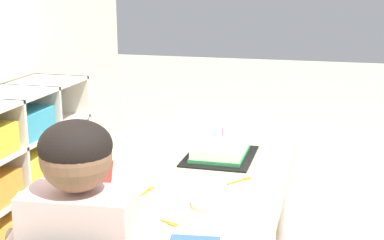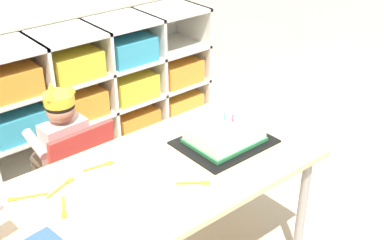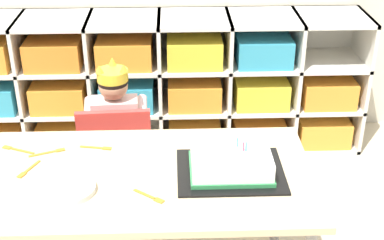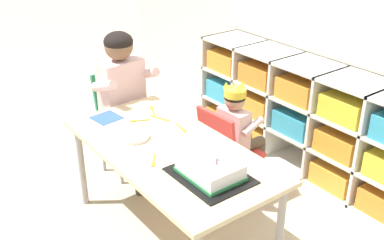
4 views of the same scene
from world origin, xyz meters
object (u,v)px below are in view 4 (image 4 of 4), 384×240
object	(u,v)px
activity_table	(169,156)
fork_near_child_seat	(139,121)
birthday_cake_on_tray	(210,170)
fork_at_table_front_edge	(154,161)
classroom_chair_blue	(225,148)
adult_helper_seated	(127,92)
child_with_crown	(238,126)
classroom_chair_adult_side	(119,113)
fork_by_napkin	(182,128)
fork_beside_plate_stack	(161,118)
fork_scattered_mid_table	(153,110)
paper_plate_stack	(134,137)

from	to	relation	value
activity_table	fork_near_child_seat	size ratio (longest dim) A/B	11.30
birthday_cake_on_tray	fork_at_table_front_edge	xyz separation A→B (m)	(-0.29, -0.14, -0.04)
classroom_chair_blue	adult_helper_seated	distance (m)	0.77
child_with_crown	birthday_cake_on_tray	distance (m)	0.80
classroom_chair_adult_side	fork_by_napkin	size ratio (longest dim) A/B	5.85
fork_near_child_seat	fork_at_table_front_edge	bearing A→B (deg)	-86.73
fork_beside_plate_stack	birthday_cake_on_tray	bearing A→B (deg)	145.41
fork_beside_plate_stack	fork_near_child_seat	distance (m)	0.14
birthday_cake_on_tray	classroom_chair_adult_side	bearing A→B (deg)	172.97
classroom_chair_blue	fork_scattered_mid_table	distance (m)	0.53
birthday_cake_on_tray	fork_at_table_front_edge	world-z (taller)	birthday_cake_on_tray
activity_table	child_with_crown	distance (m)	0.63
classroom_chair_adult_side	fork_at_table_front_edge	bearing A→B (deg)	-112.46
fork_by_napkin	fork_near_child_seat	size ratio (longest dim) A/B	1.08
birthday_cake_on_tray	fork_near_child_seat	world-z (taller)	birthday_cake_on_tray
activity_table	fork_at_table_front_edge	distance (m)	0.17
classroom_chair_blue	adult_helper_seated	xyz separation A→B (m)	(-0.62, -0.35, 0.28)
paper_plate_stack	classroom_chair_blue	bearing A→B (deg)	80.91
fork_at_table_front_edge	fork_scattered_mid_table	world-z (taller)	same
activity_table	fork_scattered_mid_table	bearing A→B (deg)	157.86
classroom_chair_blue	child_with_crown	bearing A→B (deg)	-90.27
child_with_crown	paper_plate_stack	xyz separation A→B (m)	(-0.09, -0.72, 0.12)
classroom_chair_blue	birthday_cake_on_tray	xyz separation A→B (m)	(0.47, -0.51, 0.26)
classroom_chair_blue	fork_beside_plate_stack	bearing A→B (deg)	54.83
activity_table	classroom_chair_adult_side	world-z (taller)	classroom_chair_adult_side
fork_scattered_mid_table	fork_by_napkin	bearing A→B (deg)	23.66
classroom_chair_adult_side	fork_scattered_mid_table	bearing A→B (deg)	-88.47
fork_by_napkin	fork_near_child_seat	world-z (taller)	same
child_with_crown	fork_scattered_mid_table	world-z (taller)	child_with_crown
activity_table	paper_plate_stack	size ratio (longest dim) A/B	7.47
classroom_chair_blue	fork_by_napkin	distance (m)	0.39
activity_table	fork_beside_plate_stack	bearing A→B (deg)	153.69
classroom_chair_blue	classroom_chair_adult_side	bearing A→B (deg)	23.43
birthday_cake_on_tray	fork_scattered_mid_table	distance (m)	0.85
adult_helper_seated	paper_plate_stack	world-z (taller)	adult_helper_seated
fork_by_napkin	paper_plate_stack	bearing A→B (deg)	87.54
classroom_chair_adult_side	fork_by_napkin	bearing A→B (deg)	-91.28
adult_helper_seated	fork_scattered_mid_table	bearing A→B (deg)	-87.82
adult_helper_seated	paper_plate_stack	bearing A→B (deg)	-121.02
fork_by_napkin	child_with_crown	bearing A→B (deg)	-83.94
adult_helper_seated	fork_at_table_front_edge	bearing A→B (deg)	-115.40
classroom_chair_blue	fork_by_napkin	xyz separation A→B (m)	(-0.03, -0.32, 0.23)
child_with_crown	fork_at_table_front_edge	distance (m)	0.80
birthday_cake_on_tray	fork_beside_plate_stack	size ratio (longest dim) A/B	2.87
birthday_cake_on_tray	fork_at_table_front_edge	size ratio (longest dim) A/B	3.50
fork_at_table_front_edge	fork_by_napkin	bearing A→B (deg)	-19.88
classroom_chair_adult_side	paper_plate_stack	bearing A→B (deg)	-116.04
activity_table	classroom_chair_blue	world-z (taller)	classroom_chair_blue
birthday_cake_on_tray	fork_by_napkin	bearing A→B (deg)	159.12
child_with_crown	fork_beside_plate_stack	world-z (taller)	child_with_crown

